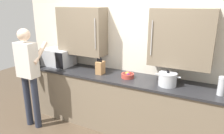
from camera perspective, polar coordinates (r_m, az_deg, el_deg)
back_wall_tiled at (r=3.56m, az=4.77°, el=6.37°), size 4.32×0.44×2.73m
counter_unit at (r=3.60m, az=2.51°, el=-9.62°), size 3.56×0.63×0.94m
microwave_oven at (r=4.14m, az=-14.69°, el=2.63°), size 0.61×0.81×0.31m
stock_pot at (r=3.12m, az=14.75°, el=-3.19°), size 0.36×0.26×0.22m
thermos_flask at (r=3.04m, az=27.45°, el=-4.55°), size 0.09×0.09×0.25m
fruit_bowl at (r=3.35m, az=4.26°, el=-2.20°), size 0.20×0.20×0.10m
knife_block at (r=3.51m, az=-3.18°, el=-0.16°), size 0.11×0.15×0.29m
person_figure at (r=3.72m, az=-21.70°, el=-0.83°), size 0.44×0.51×1.70m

